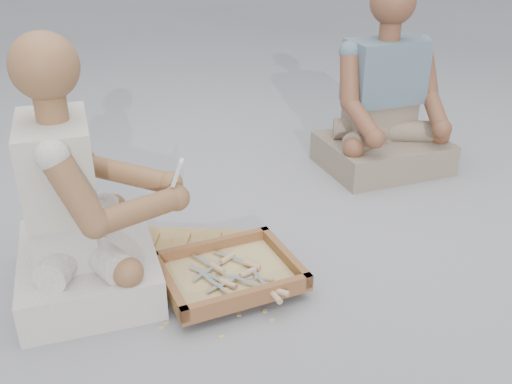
{
  "coord_description": "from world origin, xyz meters",
  "views": [
    {
      "loc": [
        -0.16,
        -1.83,
        1.28
      ],
      "look_at": [
        -0.07,
        0.16,
        0.3
      ],
      "focal_mm": 40.0,
      "sensor_mm": 36.0,
      "label": 1
    }
  ],
  "objects_px": {
    "carved_panel": "(195,257)",
    "tool_tray": "(229,273)",
    "companion": "(385,109)",
    "craftsman": "(79,209)"
  },
  "relations": [
    {
      "from": "tool_tray",
      "to": "craftsman",
      "type": "distance_m",
      "value": 0.59
    },
    {
      "from": "carved_panel",
      "to": "craftsman",
      "type": "height_order",
      "value": "craftsman"
    },
    {
      "from": "companion",
      "to": "carved_panel",
      "type": "bearing_deg",
      "value": 25.37
    },
    {
      "from": "carved_panel",
      "to": "tool_tray",
      "type": "xyz_separation_m",
      "value": [
        0.14,
        -0.18,
        0.04
      ]
    },
    {
      "from": "carved_panel",
      "to": "companion",
      "type": "distance_m",
      "value": 1.39
    },
    {
      "from": "carved_panel",
      "to": "craftsman",
      "type": "xyz_separation_m",
      "value": [
        -0.39,
        -0.14,
        0.3
      ]
    },
    {
      "from": "companion",
      "to": "craftsman",
      "type": "bearing_deg",
      "value": 19.87
    },
    {
      "from": "craftsman",
      "to": "companion",
      "type": "bearing_deg",
      "value": 112.5
    },
    {
      "from": "tool_tray",
      "to": "companion",
      "type": "height_order",
      "value": "companion"
    },
    {
      "from": "tool_tray",
      "to": "companion",
      "type": "distance_m",
      "value": 1.43
    }
  ]
}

